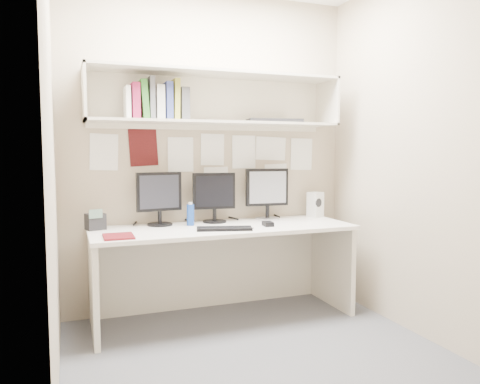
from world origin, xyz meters
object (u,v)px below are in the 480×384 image
object	(u,v)px
desk_phone	(95,221)
desk	(224,272)
monitor_right	(267,191)
monitor_center	(214,195)
speaker	(315,204)
keyboard	(224,229)
monitor_left	(159,196)
maroon_notebook	(118,236)

from	to	relation	value
desk_phone	desk	bearing A→B (deg)	-26.46
desk	monitor_right	world-z (taller)	monitor_right
monitor_center	speaker	distance (m)	0.93
desk	desk_phone	world-z (taller)	desk_phone
desk	keyboard	distance (m)	0.41
monitor_left	maroon_notebook	bearing A→B (deg)	-137.18
monitor_left	monitor_right	distance (m)	0.92
desk	keyboard	xyz separation A→B (m)	(-0.05, -0.17, 0.37)
desk	maroon_notebook	xyz separation A→B (m)	(-0.81, -0.20, 0.37)
monitor_left	speaker	bearing A→B (deg)	-7.26
desk	desk_phone	size ratio (longest dim) A/B	12.69
monitor_right	maroon_notebook	world-z (taller)	monitor_right
keyboard	speaker	bearing A→B (deg)	36.16
desk	monitor_center	bearing A→B (deg)	91.77
maroon_notebook	desk	bearing A→B (deg)	14.62
keyboard	speaker	distance (m)	1.04
desk	maroon_notebook	size ratio (longest dim) A/B	8.28
monitor_right	desk_phone	distance (m)	1.41
monitor_right	keyboard	distance (m)	0.68
keyboard	monitor_right	bearing A→B (deg)	52.12
monitor_right	keyboard	xyz separation A→B (m)	(-0.51, -0.39, -0.23)
desk_phone	maroon_notebook	bearing A→B (deg)	-87.35
keyboard	monitor_center	bearing A→B (deg)	98.78
speaker	desk_phone	world-z (taller)	speaker
monitor_left	speaker	xyz separation A→B (m)	(1.37, -0.01, -0.12)
monitor_left	monitor_right	bearing A→B (deg)	-6.74
keyboard	speaker	xyz separation A→B (m)	(0.97, 0.37, 0.10)
speaker	monitor_left	bearing A→B (deg)	158.39
keyboard	maroon_notebook	bearing A→B (deg)	-162.51
monitor_center	keyboard	bearing A→B (deg)	-89.49
keyboard	desk_phone	size ratio (longest dim) A/B	2.56
monitor_left	maroon_notebook	xyz separation A→B (m)	(-0.36, -0.42, -0.22)
desk	monitor_center	distance (m)	0.63
speaker	desk_phone	xyz separation A→B (m)	(-1.86, -0.03, -0.05)
speaker	monitor_right	bearing A→B (deg)	157.36
monitor_left	monitor_right	xyz separation A→B (m)	(0.92, -0.00, 0.01)
speaker	maroon_notebook	bearing A→B (deg)	172.12
monitor_center	maroon_notebook	bearing A→B (deg)	-145.67
desk_phone	keyboard	bearing A→B (deg)	-36.98
maroon_notebook	desk_phone	distance (m)	0.40
monitor_left	monitor_right	world-z (taller)	monitor_right
maroon_notebook	keyboard	bearing A→B (deg)	3.22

